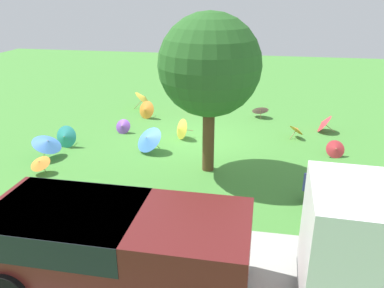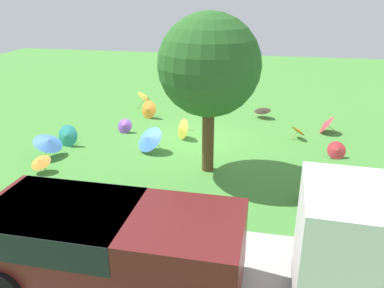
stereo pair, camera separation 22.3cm
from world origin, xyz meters
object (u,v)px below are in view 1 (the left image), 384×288
at_px(parasol_orange_0, 146,110).
at_px(parasol_yellow_0, 180,129).
at_px(parasol_pink_0, 260,109).
at_px(parasol_purple_0, 123,126).
at_px(parasol_red_2, 323,123).
at_px(parasol_yellow_1, 144,98).
at_px(parasol_orange_3, 297,129).
at_px(van_dark, 110,242).
at_px(parasol_blue_1, 47,143).
at_px(parasol_teal_2, 65,137).
at_px(parasol_blue_0, 148,139).
at_px(parasol_red_0, 336,149).
at_px(park_bench, 337,193).
at_px(parasol_red_1, 196,103).
at_px(shade_tree, 210,66).
at_px(parasol_orange_4, 40,163).

height_order(parasol_orange_0, parasol_yellow_0, parasol_yellow_0).
relative_size(parasol_pink_0, parasol_purple_0, 1.31).
bearing_deg(parasol_red_2, parasol_orange_0, -2.80).
relative_size(parasol_yellow_1, parasol_orange_3, 1.43).
xyz_separation_m(van_dark, parasol_orange_0, (2.24, -9.59, -0.53)).
distance_m(parasol_yellow_0, parasol_yellow_1, 4.21).
distance_m(parasol_blue_1, parasol_teal_2, 0.98).
bearing_deg(parasol_orange_3, parasol_pink_0, -59.14).
bearing_deg(parasol_blue_0, parasol_red_0, -173.28).
height_order(park_bench, parasol_red_1, park_bench).
bearing_deg(parasol_yellow_0, parasol_red_1, -90.18).
bearing_deg(parasol_purple_0, parasol_blue_1, 59.53).
xyz_separation_m(shade_tree, parasol_blue_1, (5.16, 0.09, -2.59)).
bearing_deg(parasol_yellow_0, parasol_red_0, 172.43).
height_order(parasol_blue_0, parasol_orange_3, parasol_blue_0).
xyz_separation_m(parasol_yellow_0, parasol_red_2, (-5.18, -1.73, -0.03)).
distance_m(parasol_yellow_1, parasol_blue_1, 6.07).
height_order(parasol_blue_1, parasol_red_2, parasol_blue_1).
xyz_separation_m(van_dark, shade_tree, (-1.04, -5.14, 2.21)).
relative_size(parasol_yellow_1, parasol_blue_1, 0.92).
distance_m(parasol_orange_0, parasol_blue_1, 4.91).
bearing_deg(parasol_teal_2, parasol_orange_4, 97.11).
height_order(parasol_blue_1, parasol_purple_0, parasol_blue_1).
xyz_separation_m(parasol_red_0, parasol_pink_0, (2.48, -3.83, 0.07)).
bearing_deg(parasol_orange_4, park_bench, 176.37).
xyz_separation_m(parasol_blue_0, parasol_yellow_1, (1.61, -4.87, 0.02)).
xyz_separation_m(parasol_red_1, parasol_orange_4, (3.46, 6.74, -0.09)).
bearing_deg(parasol_purple_0, parasol_teal_2, 49.10).
distance_m(parasol_orange_3, parasol_red_2, 1.35).
xyz_separation_m(van_dark, parasol_red_1, (0.31, -10.70, -0.46)).
height_order(parasol_blue_1, parasol_orange_3, parasol_blue_1).
bearing_deg(parasol_red_2, van_dark, 62.25).
bearing_deg(shade_tree, parasol_red_0, -156.96).
bearing_deg(parasol_purple_0, parasol_orange_0, -100.02).
bearing_deg(parasol_blue_1, parasol_orange_4, 108.11).
height_order(parasol_orange_3, parasol_red_2, parasol_red_2).
relative_size(parasol_yellow_0, parasol_orange_3, 1.10).
height_order(parasol_red_1, parasol_red_2, parasol_red_1).
relative_size(parasol_red_0, parasol_red_2, 0.78).
bearing_deg(shade_tree, parasol_blue_0, -23.92).
bearing_deg(shade_tree, van_dark, 78.61).
bearing_deg(parasol_teal_2, parasol_purple_0, -130.90).
bearing_deg(parasol_purple_0, shade_tree, 144.86).
bearing_deg(parasol_purple_0, parasol_red_1, -126.98).
height_order(parasol_yellow_0, parasol_orange_3, parasol_yellow_0).
height_order(parasol_orange_0, parasol_purple_0, parasol_orange_0).
relative_size(van_dark, shade_tree, 1.01).
bearing_deg(parasol_teal_2, parasol_yellow_0, -158.04).
xyz_separation_m(parasol_orange_0, parasol_red_0, (-7.20, 2.78, -0.10)).
xyz_separation_m(parasol_teal_2, parasol_orange_3, (-7.86, -2.34, -0.05)).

